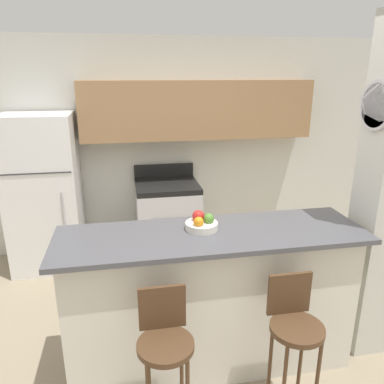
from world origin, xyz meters
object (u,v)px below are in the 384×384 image
at_px(refrigerator, 44,194).
at_px(trash_bin, 103,253).
at_px(bar_stool_left, 165,345).
at_px(fruit_bowl, 202,223).
at_px(stove_range, 168,219).
at_px(bar_stool_right, 294,329).

bearing_deg(refrigerator, trash_bin, -19.80).
bearing_deg(bar_stool_left, fruit_bowl, 60.55).
relative_size(stove_range, fruit_bowl, 4.65).
bearing_deg(bar_stool_right, fruit_bowl, 127.29).
bearing_deg(stove_range, trash_bin, -164.16).
height_order(refrigerator, bar_stool_left, refrigerator).
relative_size(refrigerator, trash_bin, 4.57).
distance_m(fruit_bowl, trash_bin, 1.99).
bearing_deg(fruit_bowl, refrigerator, 128.55).
bearing_deg(trash_bin, refrigerator, 160.20).
bearing_deg(bar_stool_right, trash_bin, 120.52).
distance_m(refrigerator, bar_stool_left, 2.61).
bearing_deg(stove_range, bar_stool_left, -97.30).
height_order(refrigerator, fruit_bowl, refrigerator).
height_order(bar_stool_right, trash_bin, bar_stool_right).
bearing_deg(trash_bin, fruit_bowl, -62.41).
bearing_deg(fruit_bowl, stove_range, 91.20).
xyz_separation_m(refrigerator, bar_stool_left, (1.06, -2.37, -0.23)).
xyz_separation_m(stove_range, trash_bin, (-0.77, -0.22, -0.27)).
height_order(bar_stool_left, fruit_bowl, fruit_bowl).
xyz_separation_m(bar_stool_left, bar_stool_right, (0.80, 0.00, 0.00)).
xyz_separation_m(bar_stool_right, trash_bin, (-1.27, 2.15, -0.45)).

